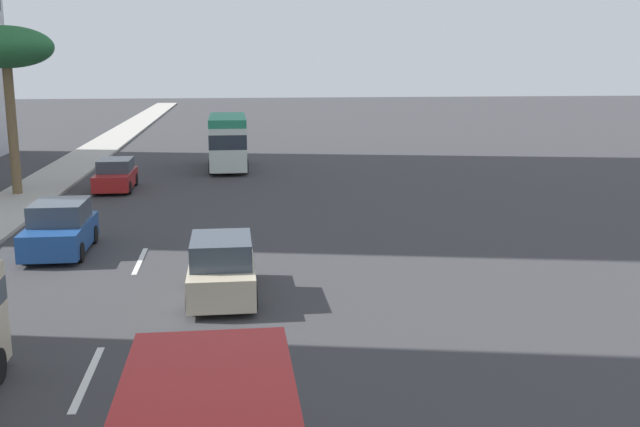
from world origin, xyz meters
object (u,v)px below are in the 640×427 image
palm_tree (6,50)px  car_fifth (60,229)px  minibus_lead (228,140)px  car_third (222,269)px  car_second (116,175)px

palm_tree → car_fifth: bearing=-158.3°
minibus_lead → car_fifth: 20.00m
minibus_lead → palm_tree: (-8.03, 10.01, 5.12)m
car_third → palm_tree: 20.25m
car_third → car_fifth: bearing=44.8°
palm_tree → car_third: bearing=-149.3°
minibus_lead → car_fifth: (-19.18, 5.58, -0.93)m
minibus_lead → car_third: 24.66m
minibus_lead → car_second: 8.79m
car_fifth → palm_tree: (11.15, 4.43, 6.05)m
minibus_lead → car_second: (-6.70, 5.61, -1.00)m
car_second → car_third: size_ratio=1.02×
car_third → palm_tree: (16.61, 9.87, 6.06)m
car_third → palm_tree: bearing=30.7°
car_second → car_fifth: bearing=0.1°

